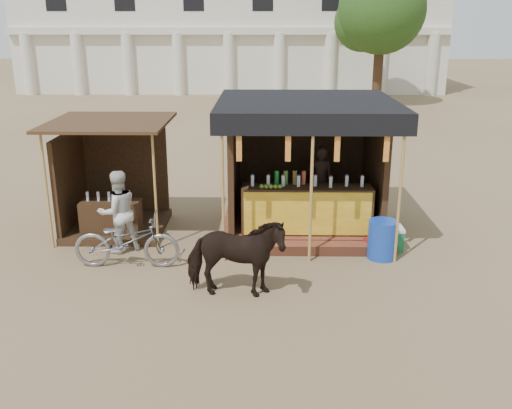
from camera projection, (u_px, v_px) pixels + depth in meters
The scene contains 11 objects.
ground at pixel (254, 299), 9.25m from camera, with size 120.00×120.00×0.00m, color #846B4C.
main_stall at pixel (305, 183), 12.11m from camera, with size 3.60×3.61×2.78m.
secondary_stall at pixel (108, 191), 12.11m from camera, with size 2.40×2.40×2.38m.
cow at pixel (235, 258), 9.14m from camera, with size 0.74×1.63×1.37m, color black.
motorbike at pixel (127, 241), 10.33m from camera, with size 0.67×1.92×1.01m, color gray.
bystander at pixel (118, 212), 10.94m from camera, with size 0.79×0.61×1.62m, color silver.
blue_barrel at pixel (382, 240), 10.75m from camera, with size 0.54×0.54×0.75m, color #173EAC.
red_crate at pixel (376, 246), 11.07m from camera, with size 0.36×0.40×0.27m, color maroon.
cooler at pixel (386, 238), 11.22m from camera, with size 0.65×0.45×0.46m.
background_building at pixel (232, 25), 36.53m from camera, with size 26.00×7.45×8.18m.
tree at pixel (377, 13), 28.79m from camera, with size 4.50×4.40×7.00m.
Camera 1 is at (0.16, -8.32, 4.32)m, focal length 40.00 mm.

